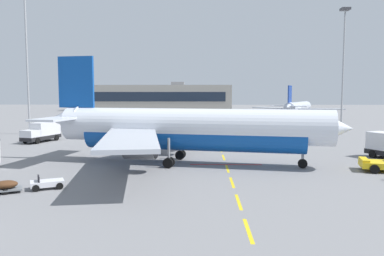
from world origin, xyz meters
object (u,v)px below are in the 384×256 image
(baggage_train, at_px, (6,186))
(apron_light_mast_far, at_px, (344,55))
(airliner_foreground, at_px, (187,129))
(fuel_service_truck, at_px, (42,132))
(apron_light_mast_near, at_px, (26,45))
(airliner_mid_left, at_px, (298,108))

(baggage_train, distance_m, apron_light_mast_far, 70.85)
(airliner_foreground, relative_size, baggage_train, 4.15)
(fuel_service_truck, xyz_separation_m, apron_light_mast_near, (-7.22, 11.22, 15.44))
(airliner_mid_left, bearing_deg, baggage_train, -116.79)
(airliner_mid_left, distance_m, fuel_service_truck, 82.51)
(airliner_foreground, xyz_separation_m, airliner_mid_left, (32.18, 78.60, -0.67))
(fuel_service_truck, xyz_separation_m, baggage_train, (10.50, -31.38, -1.12))
(airliner_foreground, height_order, airliner_mid_left, airliner_foreground)
(fuel_service_truck, relative_size, apron_light_mast_near, 0.27)
(fuel_service_truck, distance_m, apron_light_mast_far, 61.35)
(apron_light_mast_near, bearing_deg, airliner_foreground, -43.29)
(airliner_foreground, height_order, fuel_service_truck, airliner_foreground)
(airliner_mid_left, xyz_separation_m, apron_light_mast_far, (-0.68, -39.22, 12.60))
(airliner_foreground, xyz_separation_m, baggage_train, (-13.94, -12.77, -3.42))
(fuel_service_truck, bearing_deg, baggage_train, -71.50)
(airliner_mid_left, xyz_separation_m, apron_light_mast_near, (-63.85, -48.76, 13.81))
(airliner_foreground, bearing_deg, apron_light_mast_far, 51.34)
(fuel_service_truck, height_order, apron_light_mast_near, apron_light_mast_near)
(airliner_mid_left, relative_size, baggage_train, 3.31)
(airliner_foreground, bearing_deg, apron_light_mast_near, 136.71)
(apron_light_mast_far, bearing_deg, apron_light_mast_near, -171.41)
(airliner_mid_left, xyz_separation_m, fuel_service_truck, (-56.62, -59.99, -1.63))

